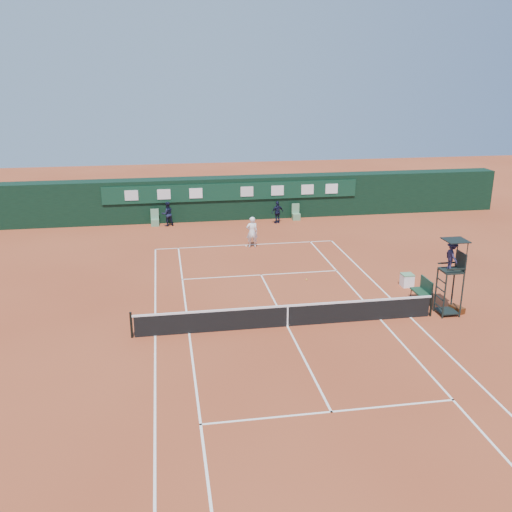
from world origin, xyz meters
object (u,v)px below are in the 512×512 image
at_px(tennis_net, 288,315).
at_px(player_bench, 423,289).
at_px(cooler, 407,280).
at_px(player, 252,232).
at_px(umpire_chair, 452,261).

height_order(tennis_net, player_bench, same).
height_order(cooler, player, player).
relative_size(tennis_net, player_bench, 10.75).
relative_size(player_bench, player, 0.63).
xyz_separation_m(player_bench, cooler, (0.07, 1.95, -0.27)).
bearing_deg(player_bench, cooler, 87.80).
xyz_separation_m(tennis_net, player, (0.32, 11.41, 0.44)).
distance_m(cooler, player, 10.21).
relative_size(cooler, player, 0.34).
height_order(umpire_chair, player_bench, umpire_chair).
relative_size(tennis_net, cooler, 20.00).
bearing_deg(player_bench, player, 123.63).
xyz_separation_m(umpire_chair, player, (-6.87, 11.33, -1.51)).
distance_m(umpire_chair, cooler, 4.13).
bearing_deg(umpire_chair, player_bench, 103.69).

